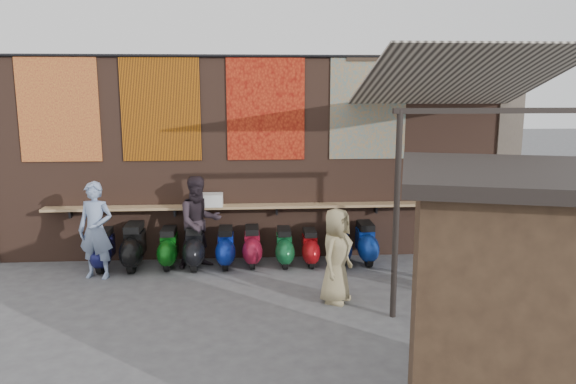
{
  "coord_description": "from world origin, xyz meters",
  "views": [
    {
      "loc": [
        -0.04,
        -8.44,
        3.44
      ],
      "look_at": [
        0.64,
        1.2,
        1.59
      ],
      "focal_mm": 35.0,
      "sensor_mm": 36.0,
      "label": 1
    }
  ],
  "objects_px": {
    "scooter_stool_6": "(284,247)",
    "shopper_navy": "(481,254)",
    "scooter_stool_9": "(366,243)",
    "scooter_stool_8": "(340,244)",
    "scooter_stool_4": "(226,248)",
    "scooter_stool_7": "(310,248)",
    "diner_right": "(199,222)",
    "shelf_box": "(207,200)",
    "scooter_stool_5": "(252,246)",
    "diner_left": "(96,230)",
    "shopper_grey": "(493,245)",
    "scooter_stool_3": "(195,247)",
    "shopper_tan": "(336,255)",
    "scooter_stool_1": "(134,247)",
    "scooter_stool_2": "(169,248)",
    "market_stall": "(547,323)",
    "scooter_stool_0": "(103,250)"
  },
  "relations": [
    {
      "from": "scooter_stool_0",
      "to": "scooter_stool_3",
      "type": "height_order",
      "value": "scooter_stool_3"
    },
    {
      "from": "scooter_stool_1",
      "to": "shopper_grey",
      "type": "height_order",
      "value": "shopper_grey"
    },
    {
      "from": "scooter_stool_3",
      "to": "diner_right",
      "type": "distance_m",
      "value": 0.49
    },
    {
      "from": "scooter_stool_9",
      "to": "shopper_grey",
      "type": "xyz_separation_m",
      "value": [
        1.63,
        -2.03,
        0.51
      ]
    },
    {
      "from": "diner_left",
      "to": "shopper_grey",
      "type": "relative_size",
      "value": 0.97
    },
    {
      "from": "scooter_stool_9",
      "to": "scooter_stool_7",
      "type": "bearing_deg",
      "value": -176.84
    },
    {
      "from": "scooter_stool_3",
      "to": "shopper_tan",
      "type": "xyz_separation_m",
      "value": [
        2.42,
        -1.88,
        0.37
      ]
    },
    {
      "from": "diner_right",
      "to": "shopper_grey",
      "type": "distance_m",
      "value": 5.25
    },
    {
      "from": "scooter_stool_3",
      "to": "scooter_stool_4",
      "type": "xyz_separation_m",
      "value": [
        0.59,
        0.03,
        -0.03
      ]
    },
    {
      "from": "scooter_stool_6",
      "to": "shopper_navy",
      "type": "height_order",
      "value": "shopper_navy"
    },
    {
      "from": "scooter_stool_7",
      "to": "shopper_tan",
      "type": "bearing_deg",
      "value": -83.58
    },
    {
      "from": "scooter_stool_1",
      "to": "shopper_navy",
      "type": "distance_m",
      "value": 6.24
    },
    {
      "from": "shelf_box",
      "to": "scooter_stool_6",
      "type": "height_order",
      "value": "shelf_box"
    },
    {
      "from": "scooter_stool_3",
      "to": "scooter_stool_7",
      "type": "distance_m",
      "value": 2.21
    },
    {
      "from": "scooter_stool_7",
      "to": "scooter_stool_8",
      "type": "xyz_separation_m",
      "value": [
        0.59,
        0.08,
        0.05
      ]
    },
    {
      "from": "scooter_stool_1",
      "to": "scooter_stool_9",
      "type": "height_order",
      "value": "scooter_stool_1"
    },
    {
      "from": "shelf_box",
      "to": "scooter_stool_4",
      "type": "relative_size",
      "value": 0.77
    },
    {
      "from": "scooter_stool_5",
      "to": "shopper_tan",
      "type": "distance_m",
      "value": 2.4
    },
    {
      "from": "scooter_stool_4",
      "to": "shopper_navy",
      "type": "bearing_deg",
      "value": -27.12
    },
    {
      "from": "diner_right",
      "to": "shopper_navy",
      "type": "height_order",
      "value": "diner_right"
    },
    {
      "from": "scooter_stool_9",
      "to": "scooter_stool_8",
      "type": "bearing_deg",
      "value": 178.08
    },
    {
      "from": "scooter_stool_1",
      "to": "shopper_tan",
      "type": "distance_m",
      "value": 4.07
    },
    {
      "from": "scooter_stool_9",
      "to": "shopper_grey",
      "type": "distance_m",
      "value": 2.65
    },
    {
      "from": "scooter_stool_7",
      "to": "scooter_stool_5",
      "type": "bearing_deg",
      "value": 176.79
    },
    {
      "from": "scooter_stool_1",
      "to": "scooter_stool_6",
      "type": "relative_size",
      "value": 1.18
    },
    {
      "from": "diner_right",
      "to": "shopper_tan",
      "type": "xyz_separation_m",
      "value": [
        2.33,
        -1.93,
        -0.11
      ]
    },
    {
      "from": "market_stall",
      "to": "scooter_stool_8",
      "type": "bearing_deg",
      "value": 115.19
    },
    {
      "from": "diner_right",
      "to": "shopper_navy",
      "type": "distance_m",
      "value": 5.08
    },
    {
      "from": "diner_left",
      "to": "market_stall",
      "type": "xyz_separation_m",
      "value": [
        5.46,
        -5.31,
        0.42
      ]
    },
    {
      "from": "scooter_stool_6",
      "to": "scooter_stool_8",
      "type": "distance_m",
      "value": 1.1
    },
    {
      "from": "shopper_grey",
      "to": "market_stall",
      "type": "height_order",
      "value": "market_stall"
    },
    {
      "from": "scooter_stool_8",
      "to": "shelf_box",
      "type": "bearing_deg",
      "value": 174.27
    },
    {
      "from": "diner_right",
      "to": "market_stall",
      "type": "bearing_deg",
      "value": -79.1
    },
    {
      "from": "scooter_stool_5",
      "to": "shopper_navy",
      "type": "relative_size",
      "value": 0.48
    },
    {
      "from": "diner_right",
      "to": "shelf_box",
      "type": "bearing_deg",
      "value": 44.57
    },
    {
      "from": "scooter_stool_2",
      "to": "scooter_stool_4",
      "type": "xyz_separation_m",
      "value": [
        1.09,
        -0.03,
        -0.0
      ]
    },
    {
      "from": "scooter_stool_6",
      "to": "shopper_grey",
      "type": "relative_size",
      "value": 0.42
    },
    {
      "from": "diner_right",
      "to": "scooter_stool_1",
      "type": "bearing_deg",
      "value": 159.16
    },
    {
      "from": "shelf_box",
      "to": "scooter_stool_9",
      "type": "height_order",
      "value": "shelf_box"
    },
    {
      "from": "diner_right",
      "to": "scooter_stool_7",
      "type": "bearing_deg",
      "value": -22.35
    },
    {
      "from": "scooter_stool_4",
      "to": "scooter_stool_7",
      "type": "distance_m",
      "value": 1.63
    },
    {
      "from": "scooter_stool_4",
      "to": "scooter_stool_7",
      "type": "relative_size",
      "value": 1.09
    },
    {
      "from": "scooter_stool_2",
      "to": "shopper_grey",
      "type": "bearing_deg",
      "value": -20.32
    },
    {
      "from": "scooter_stool_5",
      "to": "diner_left",
      "type": "distance_m",
      "value": 2.89
    },
    {
      "from": "scooter_stool_9",
      "to": "shopper_tan",
      "type": "relative_size",
      "value": 0.54
    },
    {
      "from": "shelf_box",
      "to": "scooter_stool_9",
      "type": "distance_m",
      "value": 3.22
    },
    {
      "from": "scooter_stool_5",
      "to": "shopper_grey",
      "type": "height_order",
      "value": "shopper_grey"
    },
    {
      "from": "scooter_stool_3",
      "to": "scooter_stool_4",
      "type": "distance_m",
      "value": 0.59
    },
    {
      "from": "shelf_box",
      "to": "market_stall",
      "type": "bearing_deg",
      "value": -59.98
    },
    {
      "from": "scooter_stool_8",
      "to": "scooter_stool_2",
      "type": "bearing_deg",
      "value": -179.51
    }
  ]
}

